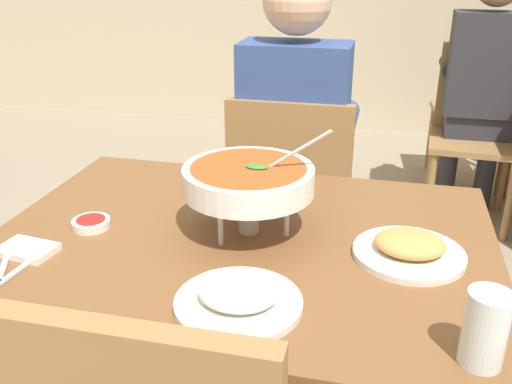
{
  "coord_description": "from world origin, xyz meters",
  "views": [
    {
      "loc": [
        0.3,
        -1.12,
        1.35
      ],
      "look_at": [
        0.0,
        0.15,
        0.78
      ],
      "focal_mm": 39.8,
      "sensor_mm": 36.0,
      "label": 1
    }
  ],
  "objects": [
    {
      "name": "diner_main",
      "position": [
        0.0,
        0.75,
        0.75
      ],
      "size": [
        0.4,
        0.45,
        1.31
      ],
      "color": "#2D2D38",
      "rests_on": "ground_plane"
    },
    {
      "name": "appetizer_plate",
      "position": [
        0.38,
        -0.01,
        0.75
      ],
      "size": [
        0.24,
        0.24,
        0.06
      ],
      "color": "white",
      "rests_on": "dining_table_main"
    },
    {
      "name": "chair_bg_left",
      "position": [
        0.76,
        1.91,
        0.51
      ],
      "size": [
        0.47,
        0.47,
        0.9
      ],
      "color": "olive",
      "rests_on": "ground_plane"
    },
    {
      "name": "spoon_utensil",
      "position": [
        -0.41,
        -0.23,
        0.74
      ],
      "size": [
        0.03,
        0.17,
        0.01
      ],
      "primitive_type": "cube",
      "rotation": [
        0.0,
        0.0,
        -0.09
      ],
      "color": "silver",
      "rests_on": "dining_table_main"
    },
    {
      "name": "fork_utensil",
      "position": [
        -0.46,
        -0.23,
        0.74
      ],
      "size": [
        0.09,
        0.16,
        0.01
      ],
      "primitive_type": "cube",
      "rotation": [
        0.0,
        0.0,
        0.46
      ],
      "color": "silver",
      "rests_on": "dining_table_main"
    },
    {
      "name": "napkin_folded",
      "position": [
        -0.44,
        -0.18,
        0.74
      ],
      "size": [
        0.13,
        0.09,
        0.02
      ],
      "primitive_type": "cube",
      "rotation": [
        0.0,
        0.0,
        -0.13
      ],
      "color": "white",
      "rests_on": "dining_table_main"
    },
    {
      "name": "chair_bg_window",
      "position": [
        0.9,
        2.42,
        0.51
      ],
      "size": [
        0.48,
        0.48,
        0.9
      ],
      "color": "olive",
      "rests_on": "ground_plane"
    },
    {
      "name": "dining_table_main",
      "position": [
        0.0,
        0.0,
        0.62
      ],
      "size": [
        1.15,
        0.86,
        0.73
      ],
      "color": "brown",
      "rests_on": "ground_plane"
    },
    {
      "name": "patron_bg_left",
      "position": [
        0.76,
        1.91,
        0.75
      ],
      "size": [
        0.4,
        0.45,
        1.31
      ],
      "color": "#2D2D38",
      "rests_on": "ground_plane"
    },
    {
      "name": "sauce_dish",
      "position": [
        -0.36,
        -0.03,
        0.74
      ],
      "size": [
        0.09,
        0.09,
        0.02
      ],
      "color": "white",
      "rests_on": "dining_table_main"
    },
    {
      "name": "curry_bowl",
      "position": [
        0.01,
        0.03,
        0.86
      ],
      "size": [
        0.33,
        0.3,
        0.26
      ],
      "color": "silver",
      "rests_on": "dining_table_main"
    },
    {
      "name": "chair_diner_main",
      "position": [
        -0.0,
        0.72,
        0.51
      ],
      "size": [
        0.44,
        0.44,
        0.9
      ],
      "color": "olive",
      "rests_on": "ground_plane"
    },
    {
      "name": "drink_glass",
      "position": [
        0.48,
        -0.33,
        0.79
      ],
      "size": [
        0.07,
        0.07,
        0.13
      ],
      "color": "silver",
      "rests_on": "dining_table_main"
    },
    {
      "name": "rice_plate",
      "position": [
        0.07,
        -0.27,
        0.75
      ],
      "size": [
        0.24,
        0.24,
        0.06
      ],
      "color": "white",
      "rests_on": "dining_table_main"
    }
  ]
}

